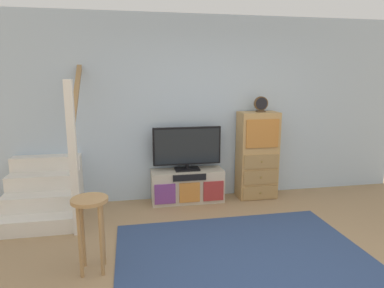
# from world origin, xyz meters

# --- Properties ---
(back_wall) EXTENTS (6.40, 0.12, 2.70)m
(back_wall) POSITION_xyz_m (0.00, 2.46, 1.35)
(back_wall) COLOR #A8BCD1
(back_wall) RESTS_ON ground_plane
(area_rug) EXTENTS (2.60, 1.80, 0.01)m
(area_rug) POSITION_xyz_m (0.00, 0.60, 0.01)
(area_rug) COLOR navy
(area_rug) RESTS_ON ground_plane
(media_console) EXTENTS (1.06, 0.38, 0.48)m
(media_console) POSITION_xyz_m (-0.30, 2.19, 0.24)
(media_console) COLOR #BCB29E
(media_console) RESTS_ON ground_plane
(television) EXTENTS (0.99, 0.22, 0.64)m
(television) POSITION_xyz_m (-0.30, 2.22, 0.82)
(television) COLOR black
(television) RESTS_ON media_console
(side_cabinet) EXTENTS (0.58, 0.38, 1.31)m
(side_cabinet) POSITION_xyz_m (0.78, 2.20, 0.66)
(side_cabinet) COLOR tan
(side_cabinet) RESTS_ON ground_plane
(desk_clock) EXTENTS (0.21, 0.08, 0.23)m
(desk_clock) POSITION_xyz_m (0.80, 2.19, 1.43)
(desk_clock) COLOR #4C3823
(desk_clock) RESTS_ON side_cabinet
(staircase) EXTENTS (1.00, 1.36, 2.20)m
(staircase) POSITION_xyz_m (-2.24, 2.20, 0.37)
(staircase) COLOR silver
(staircase) RESTS_ON ground_plane
(bar_stool_near) EXTENTS (0.34, 0.34, 0.73)m
(bar_stool_near) POSITION_xyz_m (-1.50, 0.57, 0.54)
(bar_stool_near) COLOR #A37A4C
(bar_stool_near) RESTS_ON ground_plane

